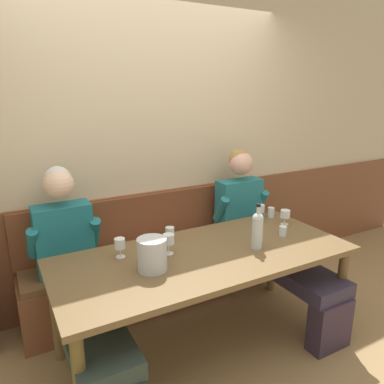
# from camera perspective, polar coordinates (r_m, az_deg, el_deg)

# --- Properties ---
(ground_plane) EXTENTS (6.80, 6.80, 0.02)m
(ground_plane) POSITION_cam_1_polar(r_m,az_deg,el_deg) (2.85, 3.26, -24.22)
(ground_plane) COLOR olive
(ground_plane) RESTS_ON ground
(room_wall_back) EXTENTS (6.80, 0.08, 2.80)m
(room_wall_back) POSITION_cam_1_polar(r_m,az_deg,el_deg) (3.18, -6.89, 8.12)
(room_wall_back) COLOR #C9B695
(room_wall_back) RESTS_ON ground
(wood_wainscot_panel) EXTENTS (6.80, 0.03, 0.95)m
(wood_wainscot_panel) POSITION_cam_1_polar(r_m,az_deg,el_deg) (3.38, -6.02, -7.73)
(wood_wainscot_panel) COLOR brown
(wood_wainscot_panel) RESTS_ON ground
(wall_bench) EXTENTS (2.33, 0.42, 0.94)m
(wall_bench) POSITION_cam_1_polar(r_m,az_deg,el_deg) (3.29, -4.47, -12.12)
(wall_bench) COLOR brown
(wall_bench) RESTS_ON ground
(dining_table) EXTENTS (2.03, 0.89, 0.74)m
(dining_table) POSITION_cam_1_polar(r_m,az_deg,el_deg) (2.56, 2.07, -11.09)
(dining_table) COLOR brown
(dining_table) RESTS_ON ground
(person_left_seat) EXTENTS (0.51, 1.32, 1.30)m
(person_left_seat) POSITION_cam_1_polar(r_m,az_deg,el_deg) (2.59, -17.58, -12.42)
(person_left_seat) COLOR #272E36
(person_left_seat) RESTS_ON ground
(person_center_right_seat) EXTENTS (0.53, 1.32, 1.29)m
(person_center_right_seat) POSITION_cam_1_polar(r_m,az_deg,el_deg) (3.22, 11.22, -6.35)
(person_center_right_seat) COLOR #312636
(person_center_right_seat) RESTS_ON ground
(ice_bucket) EXTENTS (0.18, 0.18, 0.20)m
(ice_bucket) POSITION_cam_1_polar(r_m,az_deg,el_deg) (2.28, -6.24, -9.65)
(ice_bucket) COLOR #B5B8C0
(ice_bucket) RESTS_ON dining_table
(wine_bottle_clear_water) EXTENTS (0.08, 0.08, 0.33)m
(wine_bottle_clear_water) POSITION_cam_1_polar(r_m,az_deg,el_deg) (2.58, 10.15, -5.74)
(wine_bottle_clear_water) COLOR #B4C1C1
(wine_bottle_clear_water) RESTS_ON dining_table
(wine_glass_mid_right) EXTENTS (0.07, 0.07, 0.13)m
(wine_glass_mid_right) POSITION_cam_1_polar(r_m,az_deg,el_deg) (2.47, -11.18, -8.03)
(wine_glass_mid_right) COLOR silver
(wine_glass_mid_right) RESTS_ON dining_table
(wine_glass_mid_left) EXTENTS (0.08, 0.08, 0.12)m
(wine_glass_mid_left) POSITION_cam_1_polar(r_m,az_deg,el_deg) (3.09, 14.32, -3.45)
(wine_glass_mid_left) COLOR silver
(wine_glass_mid_left) RESTS_ON dining_table
(wine_glass_center_front) EXTENTS (0.08, 0.08, 0.14)m
(wine_glass_center_front) POSITION_cam_1_polar(r_m,az_deg,el_deg) (2.47, -3.67, -7.50)
(wine_glass_center_front) COLOR silver
(wine_glass_center_front) RESTS_ON dining_table
(wine_glass_near_bucket) EXTENTS (0.07, 0.07, 0.13)m
(wine_glass_near_bucket) POSITION_cam_1_polar(r_m,az_deg,el_deg) (3.17, 10.64, -2.69)
(wine_glass_near_bucket) COLOR silver
(wine_glass_near_bucket) RESTS_ON dining_table
(water_tumbler_right) EXTENTS (0.07, 0.07, 0.10)m
(water_tumbler_right) POSITION_cam_1_polar(r_m,az_deg,el_deg) (2.71, -3.47, -6.48)
(water_tumbler_right) COLOR silver
(water_tumbler_right) RESTS_ON dining_table
(water_tumbler_center) EXTENTS (0.06, 0.06, 0.09)m
(water_tumbler_center) POSITION_cam_1_polar(r_m,az_deg,el_deg) (3.25, 12.21, -3.13)
(water_tumbler_center) COLOR silver
(water_tumbler_center) RESTS_ON dining_table
(water_tumbler_left) EXTENTS (0.06, 0.06, 0.08)m
(water_tumbler_left) POSITION_cam_1_polar(r_m,az_deg,el_deg) (2.87, 13.98, -5.93)
(water_tumbler_left) COLOR silver
(water_tumbler_left) RESTS_ON dining_table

